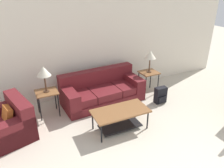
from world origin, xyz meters
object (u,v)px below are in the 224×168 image
couch (102,91)px  table_lamp_right (150,55)px  coffee_table (120,115)px  backpack (161,95)px  armchair (5,125)px  table_lamp_left (44,72)px  side_table_right (149,74)px  side_table_left (47,94)px

couch → table_lamp_right: (1.43, -0.06, 0.83)m
coffee_table → backpack: 1.61m
armchair → backpack: (3.75, -0.19, -0.07)m
table_lamp_left → table_lamp_right: 2.85m
coffee_table → table_lamp_left: table_lamp_left is taller
side_table_right → table_lamp_right: (0.00, 0.00, 0.57)m
side_table_left → table_lamp_right: bearing=0.0°
side_table_right → coffee_table: bearing=-141.3°
side_table_left → table_lamp_left: bearing=116.6°
side_table_right → side_table_left: bearing=180.0°
coffee_table → table_lamp_left: size_ratio=1.94×
couch → coffee_table: (-0.13, -1.31, 0.05)m
armchair → table_lamp_right: (3.80, 0.49, 0.84)m
armchair → table_lamp_right: table_lamp_right is taller
side_table_right → table_lamp_left: (-2.85, 0.00, 0.57)m
armchair → table_lamp_left: table_lamp_left is taller
coffee_table → armchair: bearing=161.3°
side_table_left → side_table_right: (2.85, 0.00, 0.00)m
armchair → side_table_left: 1.10m
armchair → table_lamp_right: bearing=7.4°
table_lamp_right → backpack: 1.13m
couch → side_table_right: bearing=-2.5°
table_lamp_left → couch: bearing=2.5°
side_table_left → side_table_right: same height
armchair → table_lamp_left: (0.95, 0.49, 0.84)m
side_table_right → table_lamp_left: 2.91m
armchair → side_table_right: size_ratio=2.06×
couch → table_lamp_right: size_ratio=3.50×
armchair → side_table_left: (0.95, 0.49, 0.27)m
armchair → table_lamp_left: 1.36m
couch → table_lamp_right: table_lamp_right is taller
table_lamp_left → backpack: 3.02m
couch → backpack: size_ratio=4.95×
side_table_left → side_table_right: size_ratio=1.00×
armchair → coffee_table: 2.37m
table_lamp_left → backpack: size_ratio=1.41×
coffee_table → side_table_right: side_table_right is taller
table_lamp_left → backpack: table_lamp_left is taller
side_table_right → table_lamp_right: table_lamp_right is taller
table_lamp_right → side_table_left: bearing=-180.0°
couch → armchair: (-2.37, -0.55, -0.01)m
coffee_table → side_table_left: 1.81m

